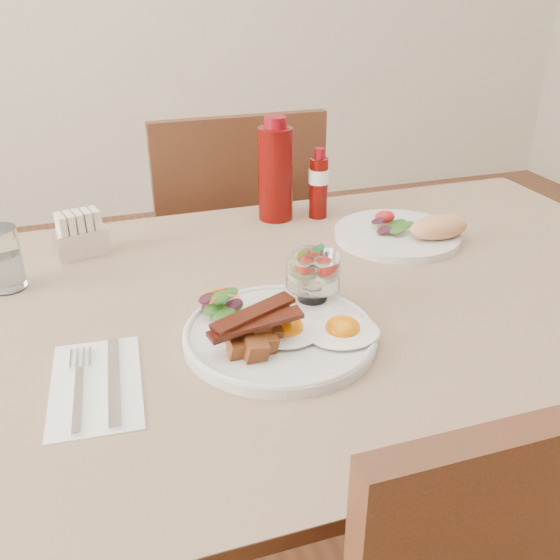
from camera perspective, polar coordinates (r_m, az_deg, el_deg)
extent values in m
cylinder|color=brown|center=(1.51, -23.72, -11.59)|extent=(0.06, 0.06, 0.71)
cylinder|color=brown|center=(1.77, 17.30, -4.35)|extent=(0.06, 0.06, 0.71)
cube|color=brown|center=(1.04, 4.41, -2.28)|extent=(1.30, 0.85, 0.04)
cube|color=#98795D|center=(1.03, 4.45, -1.26)|extent=(1.33, 0.88, 0.00)
cylinder|color=brown|center=(1.74, -9.03, -8.98)|extent=(0.04, 0.04, 0.45)
cylinder|color=brown|center=(1.82, 2.26, -6.98)|extent=(0.04, 0.04, 0.45)
cylinder|color=brown|center=(2.05, -10.84, -3.29)|extent=(0.04, 0.04, 0.45)
cylinder|color=brown|center=(2.11, -1.15, -1.79)|extent=(0.04, 0.04, 0.45)
cube|color=brown|center=(1.80, -4.98, 1.43)|extent=(0.42, 0.42, 0.03)
cube|color=brown|center=(1.53, -3.51, 6.31)|extent=(0.42, 0.03, 0.46)
cylinder|color=silver|center=(0.90, 0.00, -5.11)|extent=(0.28, 0.28, 0.02)
ellipsoid|color=white|center=(0.89, 5.73, -4.71)|extent=(0.13, 0.12, 0.01)
ellipsoid|color=orange|center=(0.89, 5.75, -4.34)|extent=(0.05, 0.05, 0.03)
ellipsoid|color=white|center=(0.89, 0.57, -4.67)|extent=(0.13, 0.12, 0.01)
ellipsoid|color=orange|center=(0.88, 0.57, -4.30)|extent=(0.05, 0.05, 0.03)
cube|color=brown|center=(0.86, -2.99, -5.25)|extent=(0.03, 0.03, 0.03)
cube|color=brown|center=(0.85, -1.36, -5.70)|extent=(0.03, 0.03, 0.03)
cube|color=brown|center=(0.84, -3.88, -6.28)|extent=(0.03, 0.03, 0.02)
cube|color=brown|center=(0.87, -0.82, -4.89)|extent=(0.03, 0.03, 0.03)
cube|color=brown|center=(0.83, -2.23, -6.36)|extent=(0.03, 0.03, 0.03)
cube|color=brown|center=(0.86, -4.14, -5.18)|extent=(0.03, 0.03, 0.02)
cube|color=brown|center=(0.85, -1.83, -4.26)|extent=(0.03, 0.03, 0.03)
cube|color=#54200E|center=(0.84, -2.58, -4.02)|extent=(0.13, 0.05, 0.01)
cube|color=#54200E|center=(0.83, -2.06, -3.93)|extent=(0.13, 0.03, 0.01)
cube|color=#54200E|center=(0.84, -2.45, -3.03)|extent=(0.13, 0.06, 0.01)
ellipsoid|color=#214E14|center=(0.94, -5.42, -2.90)|extent=(0.05, 0.04, 0.01)
ellipsoid|color=#214E14|center=(0.95, -4.33, -2.41)|extent=(0.04, 0.03, 0.01)
ellipsoid|color=#34101D|center=(0.95, -6.34, -2.31)|extent=(0.04, 0.03, 0.01)
ellipsoid|color=#214E14|center=(0.92, -5.12, -3.03)|extent=(0.04, 0.04, 0.01)
ellipsoid|color=#214E14|center=(0.92, -6.08, -2.68)|extent=(0.04, 0.03, 0.01)
ellipsoid|color=#34101D|center=(0.93, -4.26, -2.23)|extent=(0.03, 0.03, 0.01)
ellipsoid|color=#214E14|center=(0.95, -5.65, -1.32)|extent=(0.04, 0.03, 0.01)
ellipsoid|color=#214E14|center=(0.94, -4.72, -1.23)|extent=(0.04, 0.03, 0.01)
ellipsoid|color=#34101D|center=(0.93, -6.69, -1.70)|extent=(0.03, 0.03, 0.01)
ellipsoid|color=#214E14|center=(0.92, -5.39, -1.60)|extent=(0.04, 0.03, 0.01)
cylinder|color=orange|center=(0.93, -5.12, -1.15)|extent=(0.02, 0.04, 0.01)
cylinder|color=orange|center=(0.93, -5.95, -1.00)|extent=(0.04, 0.01, 0.01)
cylinder|color=orange|center=(0.92, -4.78, -1.44)|extent=(0.03, 0.02, 0.01)
cylinder|color=orange|center=(0.92, -5.77, -1.57)|extent=(0.03, 0.03, 0.01)
cylinder|color=white|center=(0.98, 2.96, -1.41)|extent=(0.05, 0.05, 0.01)
cylinder|color=white|center=(0.97, 2.98, -0.80)|extent=(0.02, 0.02, 0.02)
cylinder|color=white|center=(0.96, 3.02, 0.86)|extent=(0.09, 0.09, 0.05)
cylinder|color=beige|center=(0.97, 2.19, 0.43)|extent=(0.02, 0.02, 0.01)
cylinder|color=beige|center=(0.96, 3.90, 0.51)|extent=(0.02, 0.02, 0.01)
cylinder|color=beige|center=(0.97, 2.80, 1.15)|extent=(0.02, 0.02, 0.01)
cylinder|color=#7FAE35|center=(0.96, 2.24, 1.80)|extent=(0.04, 0.04, 0.01)
cone|color=red|center=(0.95, 3.93, 1.67)|extent=(0.02, 0.02, 0.02)
cone|color=red|center=(0.94, 2.36, 1.82)|extent=(0.02, 0.02, 0.02)
cone|color=red|center=(0.96, 2.98, 2.60)|extent=(0.02, 0.02, 0.02)
ellipsoid|color=#297430|center=(0.95, 3.30, 2.81)|extent=(0.02, 0.01, 0.00)
ellipsoid|color=#297430|center=(0.95, 3.70, 3.02)|extent=(0.02, 0.01, 0.00)
cylinder|color=silver|center=(1.26, 10.65, 4.09)|extent=(0.25, 0.25, 0.02)
ellipsoid|color=#214E14|center=(1.25, 9.84, 4.61)|extent=(0.04, 0.04, 0.01)
ellipsoid|color=#214E14|center=(1.27, 10.69, 5.11)|extent=(0.04, 0.03, 0.01)
ellipsoid|color=#34101D|center=(1.23, 9.58, 4.52)|extent=(0.04, 0.03, 0.01)
ellipsoid|color=#214E14|center=(1.23, 10.71, 4.57)|extent=(0.04, 0.03, 0.01)
ellipsoid|color=#214E14|center=(1.25, 11.48, 4.96)|extent=(0.04, 0.03, 0.01)
ellipsoid|color=#34101D|center=(1.26, 8.98, 5.39)|extent=(0.03, 0.03, 0.01)
ellipsoid|color=red|center=(1.28, 9.55, 5.52)|extent=(0.04, 0.03, 0.03)
ellipsoid|color=tan|center=(1.24, 14.35, 4.82)|extent=(0.13, 0.09, 0.05)
cylinder|color=#560704|center=(1.31, -0.41, 9.63)|extent=(0.07, 0.07, 0.19)
cylinder|color=maroon|center=(1.28, -0.43, 14.23)|extent=(0.05, 0.05, 0.02)
cylinder|color=#560704|center=(1.33, 3.53, 8.37)|extent=(0.05, 0.05, 0.13)
cylinder|color=white|center=(1.32, 3.57, 9.46)|extent=(0.05, 0.05, 0.03)
cylinder|color=maroon|center=(1.31, 3.63, 11.47)|extent=(0.03, 0.03, 0.02)
cube|color=silver|center=(1.21, -17.70, 3.31)|extent=(0.10, 0.07, 0.05)
cube|color=beige|center=(1.20, -19.32, 4.33)|extent=(0.02, 0.04, 0.06)
cube|color=beige|center=(1.20, -18.61, 4.50)|extent=(0.02, 0.04, 0.06)
cube|color=beige|center=(1.20, -17.90, 4.66)|extent=(0.02, 0.04, 0.06)
cube|color=beige|center=(1.21, -17.19, 4.83)|extent=(0.02, 0.04, 0.06)
cube|color=beige|center=(1.21, -16.49, 4.99)|extent=(0.02, 0.04, 0.06)
cylinder|color=white|center=(1.12, -24.07, 1.77)|extent=(0.06, 0.06, 0.11)
cylinder|color=silver|center=(1.13, -23.86, 0.76)|extent=(0.05, 0.05, 0.06)
cube|color=white|center=(0.85, -16.47, -9.14)|extent=(0.13, 0.22, 0.00)
cube|color=silver|center=(0.85, -14.95, -8.76)|extent=(0.03, 0.20, 0.00)
cube|color=silver|center=(0.83, -17.99, -10.30)|extent=(0.02, 0.14, 0.00)
cube|color=silver|center=(0.90, -18.57, -6.85)|extent=(0.01, 0.05, 0.00)
cube|color=silver|center=(0.90, -18.04, -6.79)|extent=(0.01, 0.05, 0.00)
cube|color=silver|center=(0.90, -17.51, -6.74)|extent=(0.01, 0.05, 0.00)
cube|color=silver|center=(0.90, -16.99, -6.69)|extent=(0.01, 0.05, 0.00)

